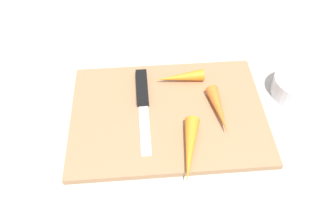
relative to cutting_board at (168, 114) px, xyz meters
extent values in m
plane|color=#ADA8A0|center=(0.00, 0.00, -0.01)|extent=(1.40, 1.40, 0.00)
cube|color=#99704C|center=(0.00, 0.00, 0.00)|extent=(0.36, 0.26, 0.01)
cube|color=#B7B7BC|center=(0.04, 0.04, 0.01)|extent=(0.02, 0.11, 0.00)
cube|color=black|center=(0.05, -0.06, 0.01)|extent=(0.02, 0.09, 0.01)
cone|color=orange|center=(-0.03, -0.08, 0.02)|extent=(0.10, 0.03, 0.02)
cone|color=orange|center=(-0.03, 0.09, 0.02)|extent=(0.05, 0.12, 0.03)
cone|color=orange|center=(-0.09, 0.01, 0.02)|extent=(0.03, 0.11, 0.02)
cylinder|color=silver|center=(-0.26, -0.04, 0.01)|extent=(0.09, 0.09, 0.04)
camera|label=1|loc=(0.03, 0.40, 0.49)|focal=36.15mm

